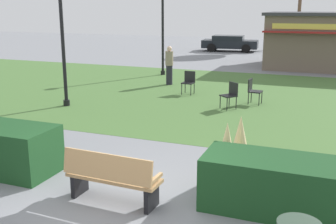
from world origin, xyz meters
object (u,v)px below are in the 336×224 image
at_px(park_bench, 112,177).
at_px(cafe_chair_east, 189,81).
at_px(lamppost_mid, 62,32).
at_px(lamppost_far, 163,24).
at_px(person_strolling, 169,65).
at_px(parked_car_west_slot, 230,43).
at_px(cafe_chair_center, 231,93).
at_px(cafe_chair_west, 253,89).

xyz_separation_m(park_bench, cafe_chair_east, (-1.70, 9.32, 0.05)).
xyz_separation_m(park_bench, lamppost_mid, (-5.02, 5.89, 2.06)).
bearing_deg(lamppost_far, park_bench, -71.71).
relative_size(lamppost_far, person_strolling, 2.38).
xyz_separation_m(lamppost_far, cafe_chair_east, (2.71, -4.01, -2.01)).
bearing_deg(cafe_chair_east, lamppost_far, 124.08).
bearing_deg(cafe_chair_east, parked_car_west_slot, 97.47).
relative_size(lamppost_far, cafe_chair_center, 4.51).
relative_size(cafe_chair_west, parked_car_west_slot, 0.20).
xyz_separation_m(park_bench, parked_car_west_slot, (-3.85, 25.76, 0.16)).
relative_size(lamppost_far, parked_car_west_slot, 0.92).
xyz_separation_m(cafe_chair_west, parked_car_west_slot, (-4.80, 17.26, 0.12)).
height_order(lamppost_far, parked_car_west_slot, lamppost_far).
bearing_deg(park_bench, lamppost_far, 108.29).
xyz_separation_m(person_strolling, parked_car_west_slot, (-0.72, 14.84, -0.22)).
xyz_separation_m(cafe_chair_east, parked_car_west_slot, (-2.15, 16.44, 0.12)).
height_order(cafe_chair_west, cafe_chair_center, same).
bearing_deg(lamppost_mid, cafe_chair_center, 16.92).
relative_size(cafe_chair_center, parked_car_west_slot, 0.20).
relative_size(person_strolling, parked_car_west_slot, 0.39).
relative_size(cafe_chair_east, person_strolling, 0.53).
height_order(person_strolling, parked_car_west_slot, person_strolling).
xyz_separation_m(lamppost_mid, cafe_chair_east, (3.32, 3.44, -2.01)).
relative_size(cafe_chair_center, person_strolling, 0.53).
xyz_separation_m(cafe_chair_west, cafe_chair_east, (-2.65, 0.82, 0.00)).
distance_m(lamppost_mid, lamppost_far, 7.47).
bearing_deg(parked_car_west_slot, park_bench, -81.50).
distance_m(lamppost_far, parked_car_west_slot, 12.59).
distance_m(lamppost_mid, cafe_chair_west, 6.82).
distance_m(lamppost_mid, parked_car_west_slot, 20.00).
bearing_deg(lamppost_far, person_strolling, -62.14).
bearing_deg(park_bench, lamppost_mid, 130.46).
xyz_separation_m(lamppost_mid, parked_car_west_slot, (1.17, 19.88, -1.89)).
relative_size(lamppost_far, cafe_chair_east, 4.51).
height_order(lamppost_mid, cafe_chair_east, lamppost_mid).
bearing_deg(park_bench, cafe_chair_east, 100.31).
bearing_deg(parked_car_west_slot, cafe_chair_center, -76.95).
bearing_deg(park_bench, cafe_chair_west, 83.61).
bearing_deg(lamppost_far, parked_car_west_slot, 87.43).
relative_size(lamppost_mid, parked_car_west_slot, 0.92).
distance_m(lamppost_far, person_strolling, 3.20).
xyz_separation_m(cafe_chair_center, person_strolling, (-3.51, 3.39, 0.33)).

